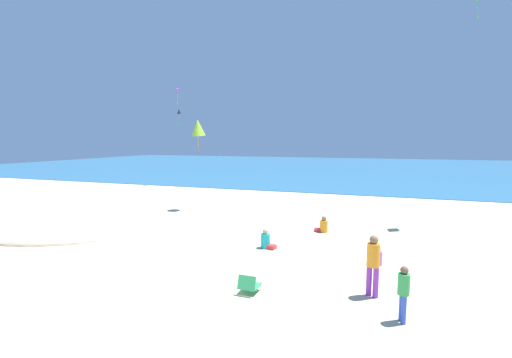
{
  "coord_description": "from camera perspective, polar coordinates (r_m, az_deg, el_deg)",
  "views": [
    {
      "loc": [
        5.28,
        -6.71,
        4.35
      ],
      "look_at": [
        0.0,
        8.46,
        2.57
      ],
      "focal_mm": 24.39,
      "sensor_mm": 36.0,
      "label": 1
    }
  ],
  "objects": [
    {
      "name": "beach_chair_far_left",
      "position": [
        10.35,
        -1.18,
        -16.91
      ],
      "size": [
        0.55,
        0.65,
        0.58
      ],
      "rotation": [
        0.0,
        0.0,
        1.54
      ],
      "color": "#2D9956",
      "rests_on": "ground_plane"
    },
    {
      "name": "person_0",
      "position": [
        10.43,
        18.66,
        -12.69
      ],
      "size": [
        0.45,
        0.45,
        1.76
      ],
      "rotation": [
        0.0,
        0.0,
        4.33
      ],
      "color": "purple",
      "rests_on": "ground_plane"
    },
    {
      "name": "ground_plane",
      "position": [
        18.05,
        1.62,
        -7.63
      ],
      "size": [
        120.0,
        120.0,
        0.0
      ],
      "primitive_type": "plane",
      "color": "beige"
    },
    {
      "name": "ocean_water",
      "position": [
        58.8,
        13.99,
        1.92
      ],
      "size": [
        120.0,
        60.0,
        0.05
      ],
      "primitive_type": "cube",
      "color": "teal",
      "rests_on": "ground_plane"
    },
    {
      "name": "kite_black",
      "position": [
        32.21,
        -12.51,
        10.75
      ],
      "size": [
        0.48,
        0.46,
        1.45
      ],
      "rotation": [
        0.0,
        0.0,
        5.06
      ],
      "color": "black"
    },
    {
      "name": "person_2",
      "position": [
        14.33,
        1.7,
        -10.11
      ],
      "size": [
        0.69,
        0.46,
        0.81
      ],
      "rotation": [
        0.0,
        0.0,
        6.08
      ],
      "color": "#19ADB2",
      "rests_on": "ground_plane"
    },
    {
      "name": "dune_mound",
      "position": [
        20.91,
        -30.26,
        -6.56
      ],
      "size": [
        10.15,
        7.11,
        1.63
      ],
      "primitive_type": "ellipsoid",
      "color": "beige",
      "rests_on": "ground_plane"
    },
    {
      "name": "person_3",
      "position": [
        9.38,
        23.04,
        -16.42
      ],
      "size": [
        0.34,
        0.34,
        1.39
      ],
      "rotation": [
        0.0,
        0.0,
        3.38
      ],
      "color": "blue",
      "rests_on": "ground_plane"
    },
    {
      "name": "person_1",
      "position": [
        17.02,
        10.92,
        -7.6
      ],
      "size": [
        0.65,
        0.4,
        0.79
      ],
      "rotation": [
        0.0,
        0.0,
        3.06
      ],
      "color": "orange",
      "rests_on": "ground_plane"
    },
    {
      "name": "kite_purple",
      "position": [
        35.28,
        -12.68,
        14.16
      ],
      "size": [
        0.68,
        0.66,
        1.59
      ],
      "rotation": [
        0.0,
        0.0,
        5.64
      ],
      "color": "purple"
    },
    {
      "name": "person_5",
      "position": [
        13.2,
        19.19,
        -12.15
      ],
      "size": [
        0.59,
        0.56,
        0.68
      ],
      "rotation": [
        0.0,
        0.0,
        3.85
      ],
      "color": "#D8599E",
      "rests_on": "ground_plane"
    },
    {
      "name": "kite_lime",
      "position": [
        22.02,
        -9.49,
        8.33
      ],
      "size": [
        1.08,
        1.14,
        2.01
      ],
      "rotation": [
        0.0,
        0.0,
        5.99
      ],
      "color": "#99DB33"
    }
  ]
}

